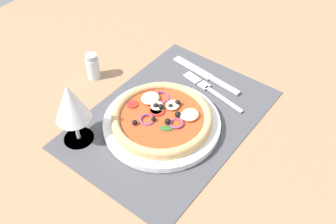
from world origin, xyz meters
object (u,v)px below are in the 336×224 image
(fork, at_px, (209,89))
(wine_glass, at_px, (71,105))
(pizza, at_px, (160,116))
(pepper_shaker, at_px, (92,67))
(knife, at_px, (205,75))
(plate, at_px, (160,122))

(fork, height_order, wine_glass, wine_glass)
(pizza, height_order, pepper_shaker, pepper_shaker)
(pizza, xyz_separation_m, pepper_shaker, (0.03, 0.23, 0.00))
(fork, distance_m, knife, 0.05)
(pizza, bearing_deg, knife, 4.32)
(fork, xyz_separation_m, wine_glass, (-0.29, 0.14, 0.09))
(pepper_shaker, bearing_deg, wine_glass, -143.95)
(fork, relative_size, knife, 0.90)
(knife, bearing_deg, wine_glass, 79.32)
(plate, relative_size, pizza, 1.17)
(plate, distance_m, fork, 0.16)
(knife, xyz_separation_m, wine_glass, (-0.33, 0.10, 0.09))
(pizza, relative_size, fork, 1.20)
(pizza, bearing_deg, plate, -171.61)
(wine_glass, relative_size, pepper_shaker, 2.22)
(plate, xyz_separation_m, fork, (0.16, -0.02, -0.01))
(fork, height_order, pepper_shaker, pepper_shaker)
(knife, relative_size, wine_glass, 1.35)
(plate, relative_size, pepper_shaker, 3.77)
(plate, bearing_deg, knife, 4.36)
(pizza, bearing_deg, fork, -8.57)
(pizza, distance_m, knife, 0.20)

